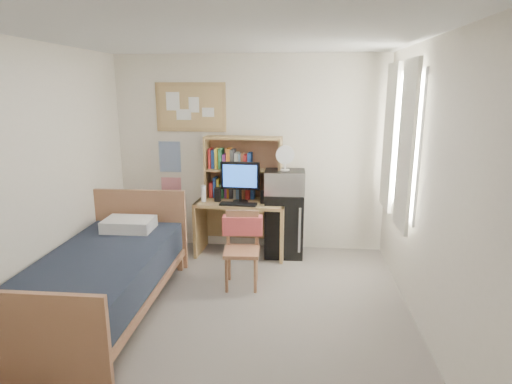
# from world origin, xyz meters

# --- Properties ---
(floor) EXTENTS (3.60, 4.20, 0.02)m
(floor) POSITION_xyz_m (0.00, 0.00, -0.01)
(floor) COLOR gray
(floor) RESTS_ON ground
(ceiling) EXTENTS (3.60, 4.20, 0.02)m
(ceiling) POSITION_xyz_m (0.00, 0.00, 2.60)
(ceiling) COLOR silver
(ceiling) RESTS_ON wall_back
(wall_back) EXTENTS (3.60, 0.04, 2.60)m
(wall_back) POSITION_xyz_m (0.00, 2.10, 1.30)
(wall_back) COLOR white
(wall_back) RESTS_ON floor
(wall_front) EXTENTS (3.60, 0.04, 2.60)m
(wall_front) POSITION_xyz_m (0.00, -2.10, 1.30)
(wall_front) COLOR white
(wall_front) RESTS_ON floor
(wall_left) EXTENTS (0.04, 4.20, 2.60)m
(wall_left) POSITION_xyz_m (-1.80, 0.00, 1.30)
(wall_left) COLOR white
(wall_left) RESTS_ON floor
(wall_right) EXTENTS (0.04, 4.20, 2.60)m
(wall_right) POSITION_xyz_m (1.80, 0.00, 1.30)
(wall_right) COLOR white
(wall_right) RESTS_ON floor
(window_unit) EXTENTS (0.10, 1.40, 1.70)m
(window_unit) POSITION_xyz_m (1.75, 1.20, 1.60)
(window_unit) COLOR white
(window_unit) RESTS_ON wall_right
(curtain_left) EXTENTS (0.04, 0.55, 1.70)m
(curtain_left) POSITION_xyz_m (1.72, 0.80, 1.60)
(curtain_left) COLOR white
(curtain_left) RESTS_ON wall_right
(curtain_right) EXTENTS (0.04, 0.55, 1.70)m
(curtain_right) POSITION_xyz_m (1.72, 1.60, 1.60)
(curtain_right) COLOR white
(curtain_right) RESTS_ON wall_right
(bulletin_board) EXTENTS (0.94, 0.03, 0.64)m
(bulletin_board) POSITION_xyz_m (-0.78, 2.08, 1.92)
(bulletin_board) COLOR tan
(bulletin_board) RESTS_ON wall_back
(poster_wave) EXTENTS (0.30, 0.01, 0.42)m
(poster_wave) POSITION_xyz_m (-1.10, 2.09, 1.25)
(poster_wave) COLOR #284FA0
(poster_wave) RESTS_ON wall_back
(poster_japan) EXTENTS (0.28, 0.01, 0.36)m
(poster_japan) POSITION_xyz_m (-1.10, 2.09, 0.78)
(poster_japan) COLOR red
(poster_japan) RESTS_ON wall_back
(desk) EXTENTS (1.20, 0.65, 0.73)m
(desk) POSITION_xyz_m (-0.08, 1.79, 0.36)
(desk) COLOR tan
(desk) RESTS_ON floor
(desk_chair) EXTENTS (0.45, 0.45, 0.84)m
(desk_chair) POSITION_xyz_m (0.06, 0.82, 0.42)
(desk_chair) COLOR #AD7752
(desk_chair) RESTS_ON floor
(mini_fridge) EXTENTS (0.51, 0.51, 0.85)m
(mini_fridge) POSITION_xyz_m (0.49, 1.83, 0.42)
(mini_fridge) COLOR black
(mini_fridge) RESTS_ON floor
(bed) EXTENTS (1.10, 2.18, 0.60)m
(bed) POSITION_xyz_m (-1.24, 0.14, 0.30)
(bed) COLOR #19202E
(bed) RESTS_ON floor
(hutch) EXTENTS (1.02, 0.32, 0.83)m
(hutch) POSITION_xyz_m (-0.07, 1.94, 1.14)
(hutch) COLOR tan
(hutch) RESTS_ON desk
(monitor) EXTENTS (0.50, 0.07, 0.54)m
(monitor) POSITION_xyz_m (-0.08, 1.73, 1.00)
(monitor) COLOR black
(monitor) RESTS_ON desk
(keyboard) EXTENTS (0.47, 0.18, 0.02)m
(keyboard) POSITION_xyz_m (-0.09, 1.59, 0.74)
(keyboard) COLOR black
(keyboard) RESTS_ON desk
(speaker_left) EXTENTS (0.08, 0.08, 0.18)m
(speaker_left) POSITION_xyz_m (-0.38, 1.75, 0.82)
(speaker_left) COLOR black
(speaker_left) RESTS_ON desk
(speaker_right) EXTENTS (0.07, 0.07, 0.16)m
(speaker_right) POSITION_xyz_m (0.22, 1.71, 0.81)
(speaker_right) COLOR black
(speaker_right) RESTS_ON desk
(water_bottle) EXTENTS (0.07, 0.07, 0.22)m
(water_bottle) POSITION_xyz_m (-0.56, 1.72, 0.84)
(water_bottle) COLOR white
(water_bottle) RESTS_ON desk
(hoodie) EXTENTS (0.46, 0.17, 0.22)m
(hoodie) POSITION_xyz_m (0.04, 1.02, 0.65)
(hoodie) COLOR #F25C5C
(hoodie) RESTS_ON desk_chair
(microwave) EXTENTS (0.52, 0.40, 0.30)m
(microwave) POSITION_xyz_m (0.49, 1.81, 0.99)
(microwave) COLOR silver
(microwave) RESTS_ON mini_fridge
(desk_fan) EXTENTS (0.24, 0.24, 0.29)m
(desk_fan) POSITION_xyz_m (0.49, 1.81, 1.29)
(desk_fan) COLOR white
(desk_fan) RESTS_ON microwave
(pillow) EXTENTS (0.55, 0.38, 0.13)m
(pillow) POSITION_xyz_m (-1.24, 0.89, 0.66)
(pillow) COLOR white
(pillow) RESTS_ON bed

